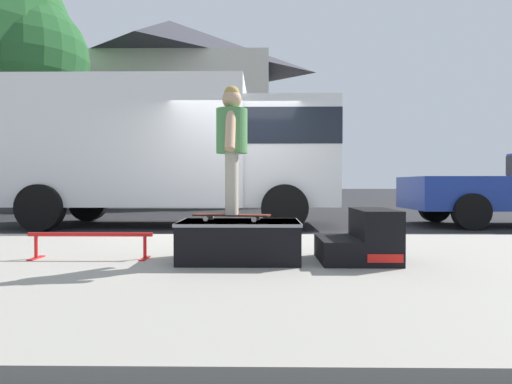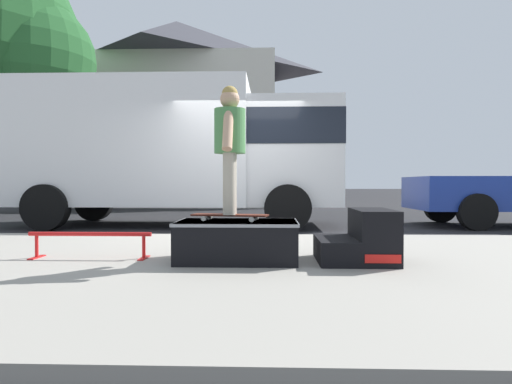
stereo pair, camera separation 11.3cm
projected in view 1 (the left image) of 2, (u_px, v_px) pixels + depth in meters
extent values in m
plane|color=black|center=(232.00, 238.00, 7.41)|extent=(140.00, 140.00, 0.00)
cube|color=gray|center=(211.00, 269.00, 4.41)|extent=(50.00, 5.00, 0.12)
cube|color=black|center=(239.00, 241.00, 4.52)|extent=(1.20, 0.76, 0.41)
cube|color=gray|center=(239.00, 222.00, 4.51)|extent=(1.22, 0.78, 0.03)
cube|color=black|center=(337.00, 249.00, 4.51)|extent=(0.38, 0.80, 0.24)
cube|color=black|center=(375.00, 235.00, 4.50)|extent=(0.38, 0.80, 0.53)
cube|color=red|center=(385.00, 258.00, 4.10)|extent=(0.33, 0.01, 0.08)
cylinder|color=red|center=(90.00, 234.00, 4.64)|extent=(1.31, 0.04, 0.04)
cylinder|color=red|center=(36.00, 246.00, 4.65)|extent=(0.04, 0.04, 0.26)
cube|color=red|center=(36.00, 258.00, 4.65)|extent=(0.06, 0.28, 0.01)
cylinder|color=red|center=(145.00, 247.00, 4.63)|extent=(0.04, 0.04, 0.26)
cube|color=red|center=(145.00, 258.00, 4.64)|extent=(0.06, 0.28, 0.01)
cube|color=#4C1E14|center=(232.00, 215.00, 4.51)|extent=(0.80, 0.34, 0.02)
cylinder|color=silver|center=(258.00, 218.00, 4.55)|extent=(0.06, 0.04, 0.05)
cylinder|color=silver|center=(254.00, 219.00, 4.38)|extent=(0.06, 0.04, 0.05)
cylinder|color=silver|center=(211.00, 217.00, 4.65)|extent=(0.06, 0.04, 0.05)
cylinder|color=silver|center=(206.00, 219.00, 4.47)|extent=(0.06, 0.04, 0.05)
cylinder|color=#B7AD99|center=(232.00, 184.00, 4.59)|extent=(0.13, 0.13, 0.62)
cylinder|color=#B7AD99|center=(231.00, 184.00, 4.43)|extent=(0.13, 0.13, 0.62)
cylinder|color=#4C8C4C|center=(232.00, 131.00, 4.50)|extent=(0.32, 0.32, 0.45)
cylinder|color=tan|center=(233.00, 135.00, 4.69)|extent=(0.10, 0.28, 0.43)
cylinder|color=tan|center=(230.00, 130.00, 4.30)|extent=(0.10, 0.28, 0.43)
sphere|color=tan|center=(232.00, 99.00, 4.49)|extent=(0.20, 0.20, 0.20)
sphere|color=tan|center=(232.00, 94.00, 4.49)|extent=(0.16, 0.16, 0.16)
cube|color=white|center=(130.00, 145.00, 9.61)|extent=(5.00, 2.35, 2.60)
cube|color=white|center=(289.00, 154.00, 9.57)|extent=(1.90, 2.16, 2.20)
cube|color=black|center=(289.00, 132.00, 9.56)|extent=(1.92, 2.19, 0.70)
cylinder|color=black|center=(280.00, 203.00, 10.76)|extent=(0.90, 0.28, 0.90)
cylinder|color=black|center=(285.00, 208.00, 8.41)|extent=(0.90, 0.28, 0.90)
cylinder|color=black|center=(88.00, 202.00, 10.83)|extent=(0.90, 0.28, 0.90)
cylinder|color=black|center=(40.00, 208.00, 8.48)|extent=(0.90, 0.28, 0.90)
cube|color=#1E3899|center=(469.00, 193.00, 9.58)|extent=(2.60, 1.85, 0.70)
cylinder|color=black|center=(434.00, 207.00, 10.51)|extent=(0.72, 0.24, 0.72)
cylinder|color=black|center=(471.00, 212.00, 8.66)|extent=(0.72, 0.24, 0.72)
sphere|color=#235628|center=(22.00, 60.00, 13.13)|extent=(3.85, 3.85, 3.85)
cube|color=beige|center=(170.00, 138.00, 20.37)|extent=(9.00, 7.50, 6.00)
cube|color=#B2ADA3|center=(148.00, 170.00, 16.40)|extent=(9.00, 0.50, 2.80)
pyramid|color=#38383F|center=(170.00, 47.00, 20.29)|extent=(9.54, 7.95, 2.40)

